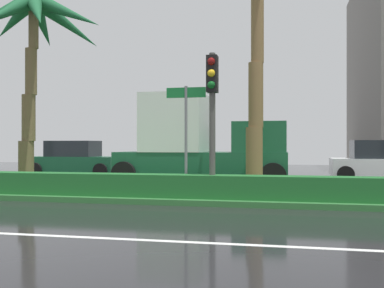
# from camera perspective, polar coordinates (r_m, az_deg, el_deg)

# --- Properties ---
(ground_plane) EXTENTS (90.00, 42.00, 0.10)m
(ground_plane) POSITION_cam_1_polar(r_m,az_deg,el_deg) (14.72, -5.89, -6.28)
(ground_plane) COLOR black
(near_lane_divider_stripe) EXTENTS (81.00, 0.14, 0.01)m
(near_lane_divider_stripe) POSITION_cam_1_polar(r_m,az_deg,el_deg) (8.40, -21.02, -10.64)
(near_lane_divider_stripe) COLOR white
(near_lane_divider_stripe) RESTS_ON ground_plane
(median_strip) EXTENTS (85.50, 4.00, 0.15)m
(median_strip) POSITION_cam_1_polar(r_m,az_deg,el_deg) (13.76, -7.18, -6.19)
(median_strip) COLOR #2D6B33
(median_strip) RESTS_ON ground_plane
(median_hedge) EXTENTS (76.50, 0.70, 0.60)m
(median_hedge) POSITION_cam_1_polar(r_m,az_deg,el_deg) (12.42, -9.31, -5.12)
(median_hedge) COLOR #1E6028
(median_hedge) RESTS_ON median_strip
(palm_tree_centre_left) EXTENTS (4.81, 4.78, 6.59)m
(palm_tree_centre_left) POSITION_cam_1_polar(r_m,az_deg,el_deg) (15.97, -19.54, 13.71)
(palm_tree_centre_left) COLOR brown
(palm_tree_centre_left) RESTS_ON median_strip
(traffic_signal_median_right) EXTENTS (0.28, 0.43, 3.78)m
(traffic_signal_median_right) POSITION_cam_1_polar(r_m,az_deg,el_deg) (11.71, 2.58, 5.84)
(traffic_signal_median_right) COLOR #4C4C47
(traffic_signal_median_right) RESTS_ON median_strip
(street_name_sign) EXTENTS (1.10, 0.08, 3.00)m
(street_name_sign) POSITION_cam_1_polar(r_m,az_deg,el_deg) (12.31, -0.77, 2.43)
(street_name_sign) COLOR slate
(street_name_sign) RESTS_ON median_strip
(car_in_traffic_second) EXTENTS (4.30, 2.02, 1.72)m
(car_in_traffic_second) POSITION_cam_1_polar(r_m,az_deg,el_deg) (22.53, -14.60, -1.88)
(car_in_traffic_second) COLOR #195133
(car_in_traffic_second) RESTS_ON ground_plane
(box_truck_lead) EXTENTS (6.40, 2.64, 3.46)m
(box_truck_lead) POSITION_cam_1_polar(r_m,az_deg,el_deg) (17.07, 1.03, -0.05)
(box_truck_lead) COLOR #195133
(box_truck_lead) RESTS_ON ground_plane
(car_in_traffic_third) EXTENTS (4.30, 2.02, 1.72)m
(car_in_traffic_third) POSITION_cam_1_polar(r_m,az_deg,el_deg) (20.27, 23.14, -2.08)
(car_in_traffic_third) COLOR white
(car_in_traffic_third) RESTS_ON ground_plane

